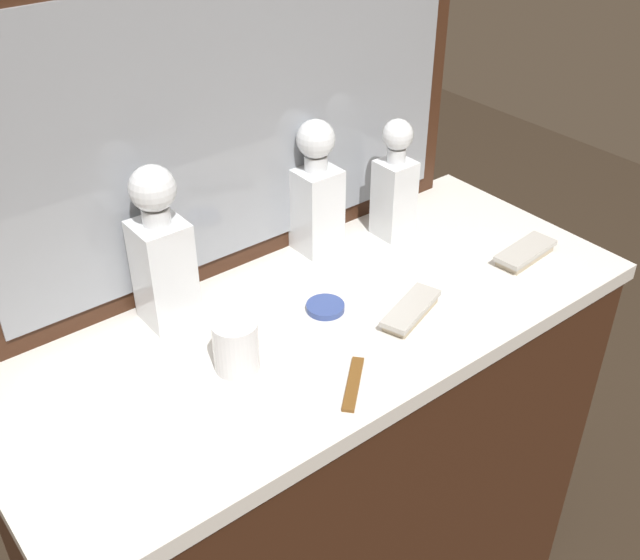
{
  "coord_description": "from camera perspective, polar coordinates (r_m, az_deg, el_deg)",
  "views": [
    {
      "loc": [
        -0.69,
        -0.87,
        1.78
      ],
      "look_at": [
        0.0,
        0.0,
        1.03
      ],
      "focal_mm": 42.59,
      "sensor_mm": 36.0,
      "label": 1
    }
  ],
  "objects": [
    {
      "name": "dresser_mirror",
      "position": [
        1.41,
        -6.25,
        11.78
      ],
      "size": [
        1.05,
        0.03,
        0.6
      ],
      "color": "#381E11",
      "rests_on": "dresser"
    },
    {
      "name": "silver_brush_rear",
      "position": [
        1.39,
        6.83,
        -2.31
      ],
      "size": [
        0.16,
        0.1,
        0.02
      ],
      "color": "#B7A88C",
      "rests_on": "dresser"
    },
    {
      "name": "dresser",
      "position": [
        1.71,
        -0.0,
        -15.59
      ],
      "size": [
        1.22,
        0.52,
        0.95
      ],
      "color": "#381E11",
      "rests_on": "ground_plane"
    },
    {
      "name": "silver_brush_left",
      "position": [
        1.59,
        15.16,
        1.96
      ],
      "size": [
        0.15,
        0.07,
        0.02
      ],
      "color": "#B7A88C",
      "rests_on": "dresser"
    },
    {
      "name": "crystal_decanter_front",
      "position": [
        1.53,
        -0.31,
        6.1
      ],
      "size": [
        0.08,
        0.08,
        0.28
      ],
      "color": "white",
      "rests_on": "dresser"
    },
    {
      "name": "crystal_tumbler_left",
      "position": [
        1.25,
        -6.33,
        -5.06
      ],
      "size": [
        0.08,
        0.08,
        0.09
      ],
      "color": "white",
      "rests_on": "dresser"
    },
    {
      "name": "crystal_decanter_far_left",
      "position": [
        1.59,
        5.61,
        6.74
      ],
      "size": [
        0.07,
        0.07,
        0.26
      ],
      "color": "white",
      "rests_on": "dresser"
    },
    {
      "name": "crystal_decanter_rear",
      "position": [
        1.34,
        -11.76,
        1.4
      ],
      "size": [
        0.09,
        0.09,
        0.3
      ],
      "color": "white",
      "rests_on": "dresser"
    },
    {
      "name": "porcelain_dish",
      "position": [
        1.4,
        0.4,
        -2.05
      ],
      "size": [
        0.07,
        0.07,
        0.01
      ],
      "color": "#33478C",
      "rests_on": "dresser"
    },
    {
      "name": "tortoiseshell_comb",
      "position": [
        1.24,
        2.52,
        -7.79
      ],
      "size": [
        0.11,
        0.1,
        0.01
      ],
      "color": "brown",
      "rests_on": "dresser"
    }
  ]
}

